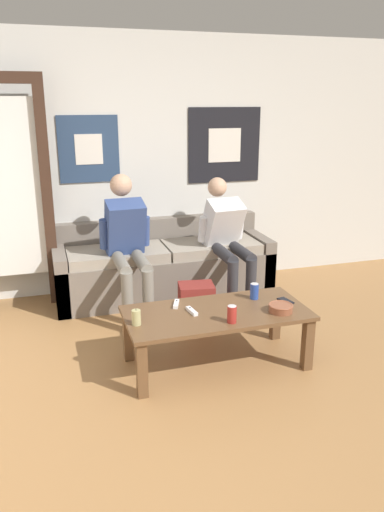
# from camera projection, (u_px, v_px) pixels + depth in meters

# --- Properties ---
(ground_plane) EXTENTS (18.00, 18.00, 0.00)m
(ground_plane) POSITION_uv_depth(u_px,v_px,m) (229.00, 432.00, 3.00)
(ground_plane) COLOR #9E7042
(wall_back) EXTENTS (10.00, 0.07, 2.55)m
(wall_back) POSITION_uv_depth(u_px,v_px,m) (137.00, 166.00, 5.05)
(wall_back) COLOR silver
(wall_back) RESTS_ON ground_plane
(couch) EXTENTS (2.16, 0.70, 0.74)m
(couch) POSITION_uv_depth(u_px,v_px,m) (164.00, 267.00, 5.07)
(couch) COLOR #70665B
(couch) RESTS_ON ground_plane
(coffee_table) EXTENTS (1.35, 0.64, 0.43)m
(coffee_table) POSITION_uv_depth(u_px,v_px,m) (216.00, 319.00, 3.68)
(coffee_table) COLOR brown
(coffee_table) RESTS_ON ground_plane
(person_seated_adult) EXTENTS (0.47, 0.96, 1.27)m
(person_seated_adult) POSITION_uv_depth(u_px,v_px,m) (127.00, 240.00, 4.51)
(person_seated_adult) COLOR gray
(person_seated_adult) RESTS_ON ground_plane
(person_seated_teen) EXTENTS (0.47, 0.98, 1.19)m
(person_seated_teen) POSITION_uv_depth(u_px,v_px,m) (227.00, 236.00, 4.81)
(person_seated_teen) COLOR #2D2D33
(person_seated_teen) RESTS_ON ground_plane
(backpack) EXTENTS (0.34, 0.31, 0.37)m
(backpack) POSITION_uv_depth(u_px,v_px,m) (197.00, 305.00, 4.42)
(backpack) COLOR maroon
(backpack) RESTS_ON ground_plane
(ceramic_bowl) EXTENTS (0.18, 0.18, 0.06)m
(ceramic_bowl) POSITION_uv_depth(u_px,v_px,m) (281.00, 308.00, 3.64)
(ceramic_bowl) COLOR brown
(ceramic_bowl) RESTS_ON coffee_table
(pillar_candle) EXTENTS (0.06, 0.06, 0.12)m
(pillar_candle) POSITION_uv_depth(u_px,v_px,m) (136.00, 317.00, 3.42)
(pillar_candle) COLOR tan
(pillar_candle) RESTS_ON coffee_table
(drink_can_blue) EXTENTS (0.07, 0.07, 0.12)m
(drink_can_blue) POSITION_uv_depth(u_px,v_px,m) (254.00, 291.00, 3.87)
(drink_can_blue) COLOR #28479E
(drink_can_blue) RESTS_ON coffee_table
(drink_can_red) EXTENTS (0.07, 0.07, 0.12)m
(drink_can_red) POSITION_uv_depth(u_px,v_px,m) (232.00, 314.00, 3.46)
(drink_can_red) COLOR maroon
(drink_can_red) RESTS_ON coffee_table
(game_controller_near_left) EXTENTS (0.05, 0.15, 0.03)m
(game_controller_near_left) POSITION_uv_depth(u_px,v_px,m) (192.00, 311.00, 3.63)
(game_controller_near_left) COLOR white
(game_controller_near_left) RESTS_ON coffee_table
(game_controller_near_right) EXTENTS (0.08, 0.15, 0.03)m
(game_controller_near_right) POSITION_uv_depth(u_px,v_px,m) (176.00, 304.00, 3.76)
(game_controller_near_right) COLOR white
(game_controller_near_right) RESTS_ON coffee_table
(cell_phone) EXTENTS (0.09, 0.15, 0.01)m
(cell_phone) POSITION_uv_depth(u_px,v_px,m) (286.00, 301.00, 3.84)
(cell_phone) COLOR black
(cell_phone) RESTS_ON coffee_table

